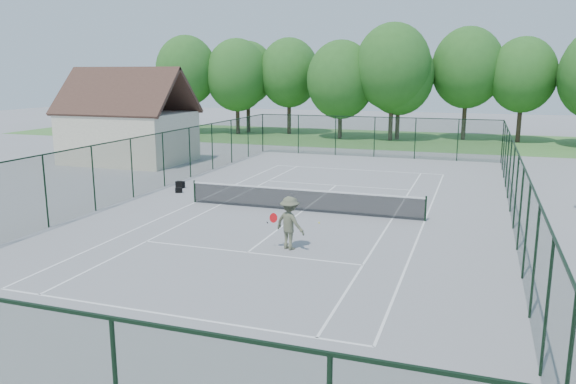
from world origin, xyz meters
The scene contains 10 objects.
ground centered at (0.00, 0.00, 0.00)m, with size 140.00×140.00×0.00m, color gray.
grass_far centered at (0.00, 30.00, 0.01)m, with size 80.00×16.00×0.01m, color #4D863B.
court_lines centered at (0.00, 0.00, 0.00)m, with size 11.05×23.85×0.01m.
tennis_net centered at (0.00, 0.00, 0.58)m, with size 11.08×0.08×1.10m.
fence_enclosure centered at (0.00, 0.00, 1.56)m, with size 18.05×36.05×3.02m.
utility_building centered at (-16.00, 10.00, 3.12)m, with size 8.60×6.27×6.63m.
tree_line_far centered at (0.00, 30.00, 5.99)m, with size 39.40×6.40×9.70m.
sports_bag_a centered at (-7.97, 2.92, 0.18)m, with size 0.46×0.28×0.37m, color black.
sports_bag_b centered at (-7.40, 1.76, 0.14)m, with size 0.35×0.21×0.27m, color black.
tennis_player centered at (1.27, -5.51, 0.96)m, with size 1.88×1.14×1.92m.
Camera 1 is at (7.47, -23.80, 6.18)m, focal length 35.00 mm.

